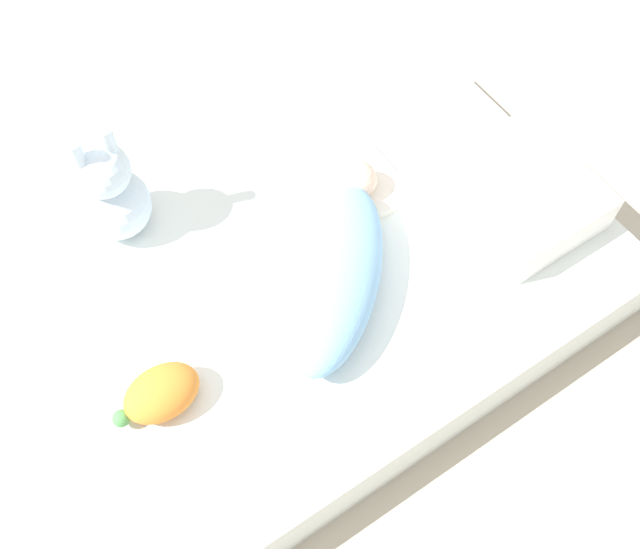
{
  "coord_description": "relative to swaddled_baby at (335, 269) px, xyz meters",
  "views": [
    {
      "loc": [
        0.45,
        0.73,
        1.68
      ],
      "look_at": [
        -0.02,
        0.03,
        0.23
      ],
      "focal_mm": 42.0,
      "sensor_mm": 36.0,
      "label": 1
    }
  ],
  "objects": [
    {
      "name": "burp_cloth",
      "position": [
        -0.2,
        -0.19,
        -0.06
      ],
      "size": [
        0.2,
        0.21,
        0.02
      ],
      "color": "white",
      "rests_on": "bed_mattress"
    },
    {
      "name": "bunny_plush",
      "position": [
        0.33,
        -0.42,
        0.06
      ],
      "size": [
        0.17,
        0.17,
        0.32
      ],
      "color": "silver",
      "rests_on": "bed_mattress"
    },
    {
      "name": "swaddled_baby",
      "position": [
        0.0,
        0.0,
        0.0
      ],
      "size": [
        0.5,
        0.5,
        0.13
      ],
      "rotation": [
        0.0,
        0.0,
        3.92
      ],
      "color": "#7FB7E5",
      "rests_on": "bed_mattress"
    },
    {
      "name": "bed_mattress",
      "position": [
        0.05,
        -0.04,
        -0.16
      ],
      "size": [
        1.44,
        0.9,
        0.18
      ],
      "color": "white",
      "rests_on": "ground_plane"
    },
    {
      "name": "turtle_plush",
      "position": [
        0.46,
        0.04,
        -0.02
      ],
      "size": [
        0.2,
        0.12,
        0.09
      ],
      "color": "orange",
      "rests_on": "bed_mattress"
    },
    {
      "name": "ground_plane",
      "position": [
        0.05,
        -0.04,
        -0.25
      ],
      "size": [
        12.0,
        12.0,
        0.0
      ],
      "primitive_type": "plane",
      "color": "#B2A893"
    },
    {
      "name": "pillow",
      "position": [
        -0.49,
        0.07,
        -0.01
      ],
      "size": [
        0.29,
        0.34,
        0.11
      ],
      "color": "white",
      "rests_on": "bed_mattress"
    }
  ]
}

